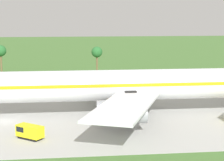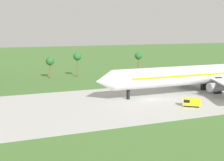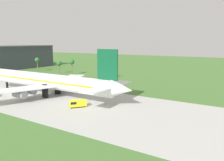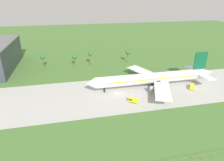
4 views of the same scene
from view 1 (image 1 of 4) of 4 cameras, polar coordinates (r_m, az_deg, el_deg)
ground_plane at (r=82.81m, az=-14.73°, el=-5.55°), size 600.00×600.00×0.00m
taxiway_strip at (r=82.81m, az=-14.73°, el=-5.54°), size 320.00×44.00×0.02m
jet_airliner at (r=84.12m, az=1.17°, el=-0.69°), size 80.36×54.81×20.27m
baggage_tug at (r=70.23m, az=-11.58°, el=-7.03°), size 4.98×4.56×2.36m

